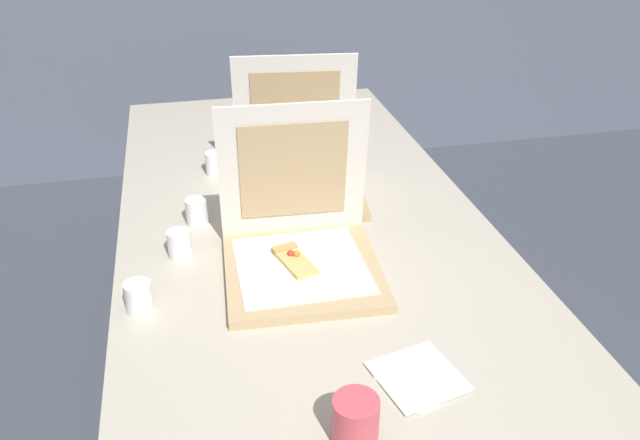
% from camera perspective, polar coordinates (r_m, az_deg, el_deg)
% --- Properties ---
extents(table, '(0.96, 2.00, 0.76)m').
position_cam_1_polar(table, '(1.78, -1.68, -0.80)').
color(table, '#BCB29E').
rests_on(table, ground).
extents(pizza_box_front, '(0.37, 0.38, 0.37)m').
position_cam_1_polar(pizza_box_front, '(1.51, -1.75, -2.43)').
color(pizza_box_front, tan).
rests_on(pizza_box_front, table).
extents(pizza_box_middle, '(0.39, 0.40, 0.37)m').
position_cam_1_polar(pizza_box_middle, '(1.86, -1.91, 4.17)').
color(pizza_box_middle, tan).
rests_on(pizza_box_middle, table).
extents(cup_white_mid, '(0.06, 0.06, 0.07)m').
position_cam_1_polar(cup_white_mid, '(1.73, -10.76, 0.77)').
color(cup_white_mid, white).
rests_on(cup_white_mid, table).
extents(cup_white_near_center, '(0.06, 0.06, 0.07)m').
position_cam_1_polar(cup_white_near_center, '(1.59, -12.22, -2.06)').
color(cup_white_near_center, white).
rests_on(cup_white_near_center, table).
extents(cup_white_far, '(0.06, 0.06, 0.07)m').
position_cam_1_polar(cup_white_far, '(2.00, -9.20, 4.95)').
color(cup_white_far, white).
rests_on(cup_white_far, table).
extents(cup_white_near_left, '(0.06, 0.06, 0.07)m').
position_cam_1_polar(cup_white_near_left, '(1.43, -15.64, -6.51)').
color(cup_white_near_left, white).
rests_on(cup_white_near_left, table).
extents(cup_printed_front, '(0.08, 0.08, 0.09)m').
position_cam_1_polar(cup_printed_front, '(1.11, 3.13, -17.18)').
color(cup_printed_front, '#D14C56').
rests_on(cup_printed_front, table).
extents(napkin_pile, '(0.18, 0.18, 0.01)m').
position_cam_1_polar(napkin_pile, '(1.25, 8.62, -13.56)').
color(napkin_pile, white).
rests_on(napkin_pile, table).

